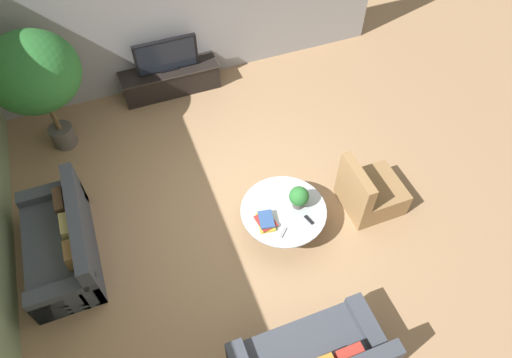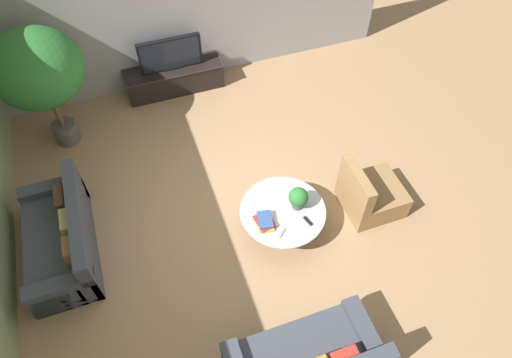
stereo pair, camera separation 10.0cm
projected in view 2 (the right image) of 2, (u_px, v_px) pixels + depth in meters
ground_plane at (245, 209)px, 6.70m from camera, size 24.00×24.00×0.00m
back_wall_stone at (179, 1)px, 7.42m from camera, size 7.40×0.12×3.00m
media_console at (175, 78)px, 8.15m from camera, size 1.74×0.50×0.47m
television at (170, 54)px, 7.74m from camera, size 1.08×0.13×0.59m
coffee_table at (282, 215)px, 6.27m from camera, size 1.17×1.17×0.42m
couch_by_wall at (63, 239)px, 6.05m from camera, size 0.84×1.76×0.84m
armchair_wicker at (370, 195)px, 6.52m from camera, size 0.80×0.76×0.86m
potted_palm_tall at (37, 70)px, 6.44m from camera, size 1.32×1.32×2.01m
potted_plant_tabletop at (298, 198)px, 6.07m from camera, size 0.27×0.27×0.34m
book_stack at (265, 221)px, 6.02m from camera, size 0.26×0.34×0.09m
remote_black at (308, 221)px, 6.06m from camera, size 0.08×0.16×0.02m
remote_silver at (282, 233)px, 5.95m from camera, size 0.14×0.14×0.02m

